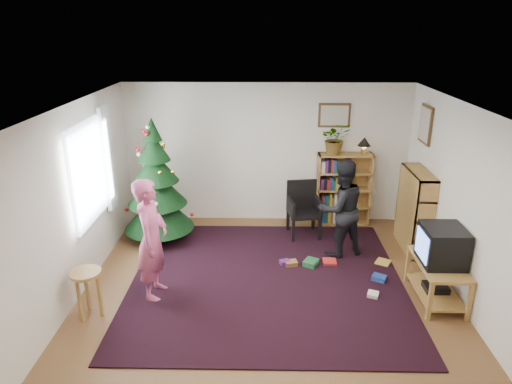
{
  "coord_description": "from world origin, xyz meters",
  "views": [
    {
      "loc": [
        -0.04,
        -5.34,
        3.44
      ],
      "look_at": [
        -0.17,
        0.95,
        1.1
      ],
      "focal_mm": 32.0,
      "sensor_mm": 36.0,
      "label": 1
    }
  ],
  "objects_px": {
    "bookshelf_right": "(415,210)",
    "tv_stand": "(437,277)",
    "crt_tv": "(442,245)",
    "bookshelf_back": "(344,188)",
    "stool": "(87,282)",
    "armchair": "(304,206)",
    "christmas_tree": "(157,191)",
    "potted_plant": "(335,138)",
    "table_lamp": "(364,143)",
    "picture_right": "(426,124)",
    "person_by_chair": "(341,209)",
    "picture_back": "(334,115)",
    "person_standing": "(152,239)"
  },
  "relations": [
    {
      "from": "table_lamp",
      "to": "bookshelf_back",
      "type": "bearing_deg",
      "value": 180.0
    },
    {
      "from": "armchair",
      "to": "table_lamp",
      "type": "distance_m",
      "value": 1.52
    },
    {
      "from": "person_standing",
      "to": "table_lamp",
      "type": "height_order",
      "value": "person_standing"
    },
    {
      "from": "christmas_tree",
      "to": "bookshelf_right",
      "type": "distance_m",
      "value": 4.15
    },
    {
      "from": "table_lamp",
      "to": "person_standing",
      "type": "bearing_deg",
      "value": -142.6
    },
    {
      "from": "christmas_tree",
      "to": "person_standing",
      "type": "height_order",
      "value": "christmas_tree"
    },
    {
      "from": "bookshelf_right",
      "to": "tv_stand",
      "type": "bearing_deg",
      "value": 175.39
    },
    {
      "from": "picture_back",
      "to": "potted_plant",
      "type": "relative_size",
      "value": 1.0
    },
    {
      "from": "bookshelf_back",
      "to": "crt_tv",
      "type": "relative_size",
      "value": 2.33
    },
    {
      "from": "picture_right",
      "to": "armchair",
      "type": "distance_m",
      "value": 2.35
    },
    {
      "from": "armchair",
      "to": "person_by_chair",
      "type": "distance_m",
      "value": 0.95
    },
    {
      "from": "table_lamp",
      "to": "picture_right",
      "type": "bearing_deg",
      "value": -36.3
    },
    {
      "from": "person_standing",
      "to": "potted_plant",
      "type": "xyz_separation_m",
      "value": [
        2.66,
        2.42,
        0.75
      ]
    },
    {
      "from": "crt_tv",
      "to": "armchair",
      "type": "distance_m",
      "value": 2.56
    },
    {
      "from": "stool",
      "to": "person_standing",
      "type": "distance_m",
      "value": 0.93
    },
    {
      "from": "armchair",
      "to": "potted_plant",
      "type": "height_order",
      "value": "potted_plant"
    },
    {
      "from": "christmas_tree",
      "to": "potted_plant",
      "type": "xyz_separation_m",
      "value": [
        2.97,
        0.75,
        0.71
      ]
    },
    {
      "from": "tv_stand",
      "to": "crt_tv",
      "type": "height_order",
      "value": "crt_tv"
    },
    {
      "from": "bookshelf_right",
      "to": "crt_tv",
      "type": "distance_m",
      "value": 1.5
    },
    {
      "from": "bookshelf_right",
      "to": "potted_plant",
      "type": "bearing_deg",
      "value": 50.23
    },
    {
      "from": "picture_back",
      "to": "person_standing",
      "type": "height_order",
      "value": "picture_back"
    },
    {
      "from": "picture_right",
      "to": "bookshelf_right",
      "type": "xyz_separation_m",
      "value": [
        -0.14,
        -0.38,
        -1.29
      ]
    },
    {
      "from": "picture_back",
      "to": "crt_tv",
      "type": "distance_m",
      "value": 3.04
    },
    {
      "from": "potted_plant",
      "to": "table_lamp",
      "type": "bearing_deg",
      "value": 0.0
    },
    {
      "from": "stool",
      "to": "bookshelf_back",
      "type": "bearing_deg",
      "value": 39.16
    },
    {
      "from": "person_standing",
      "to": "potted_plant",
      "type": "bearing_deg",
      "value": -44.4
    },
    {
      "from": "picture_back",
      "to": "person_standing",
      "type": "relative_size",
      "value": 0.33
    },
    {
      "from": "picture_right",
      "to": "bookshelf_right",
      "type": "bearing_deg",
      "value": -109.45
    },
    {
      "from": "bookshelf_right",
      "to": "stool",
      "type": "relative_size",
      "value": 2.08
    },
    {
      "from": "crt_tv",
      "to": "armchair",
      "type": "height_order",
      "value": "crt_tv"
    },
    {
      "from": "tv_stand",
      "to": "person_standing",
      "type": "height_order",
      "value": "person_standing"
    },
    {
      "from": "bookshelf_right",
      "to": "potted_plant",
      "type": "relative_size",
      "value": 2.36
    },
    {
      "from": "tv_stand",
      "to": "crt_tv",
      "type": "distance_m",
      "value": 0.46
    },
    {
      "from": "stool",
      "to": "armchair",
      "type": "bearing_deg",
      "value": 40.76
    },
    {
      "from": "bookshelf_back",
      "to": "armchair",
      "type": "distance_m",
      "value": 0.89
    },
    {
      "from": "picture_back",
      "to": "bookshelf_right",
      "type": "xyz_separation_m",
      "value": [
        1.19,
        -1.11,
        -1.29
      ]
    },
    {
      "from": "christmas_tree",
      "to": "potted_plant",
      "type": "distance_m",
      "value": 3.14
    },
    {
      "from": "crt_tv",
      "to": "armchair",
      "type": "xyz_separation_m",
      "value": [
        -1.59,
        1.99,
        -0.29
      ]
    },
    {
      "from": "bookshelf_right",
      "to": "potted_plant",
      "type": "height_order",
      "value": "potted_plant"
    },
    {
      "from": "bookshelf_back",
      "to": "stool",
      "type": "distance_m",
      "value": 4.61
    },
    {
      "from": "bookshelf_right",
      "to": "potted_plant",
      "type": "xyz_separation_m",
      "value": [
        -1.17,
        0.97,
        0.91
      ]
    },
    {
      "from": "table_lamp",
      "to": "tv_stand",
      "type": "bearing_deg",
      "value": -77.44
    },
    {
      "from": "table_lamp",
      "to": "stool",
      "type": "bearing_deg",
      "value": -143.08
    },
    {
      "from": "tv_stand",
      "to": "person_by_chair",
      "type": "xyz_separation_m",
      "value": [
        -1.09,
        1.23,
        0.44
      ]
    },
    {
      "from": "bookshelf_back",
      "to": "christmas_tree",
      "type": "bearing_deg",
      "value": -166.67
    },
    {
      "from": "crt_tv",
      "to": "person_standing",
      "type": "height_order",
      "value": "person_standing"
    },
    {
      "from": "picture_right",
      "to": "potted_plant",
      "type": "height_order",
      "value": "picture_right"
    },
    {
      "from": "person_by_chair",
      "to": "potted_plant",
      "type": "distance_m",
      "value": 1.47
    },
    {
      "from": "picture_right",
      "to": "potted_plant",
      "type": "distance_m",
      "value": 1.48
    },
    {
      "from": "christmas_tree",
      "to": "tv_stand",
      "type": "bearing_deg",
      "value": -23.06
    }
  ]
}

